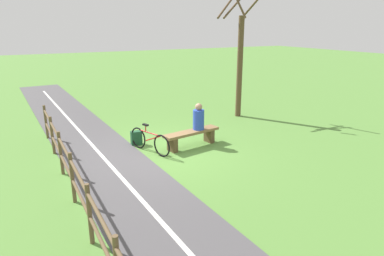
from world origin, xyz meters
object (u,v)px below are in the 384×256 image
(bicycle, at_px, (150,141))
(backpack, at_px, (136,138))
(bench, at_px, (191,136))
(person_seated, at_px, (199,118))
(tree_near_bench, at_px, (239,60))

(bicycle, xyz_separation_m, backpack, (0.13, -0.82, -0.13))
(bench, xyz_separation_m, person_seated, (-0.27, -0.04, 0.51))
(bench, bearing_deg, person_seated, -180.00)
(person_seated, bearing_deg, bicycle, -12.41)
(person_seated, distance_m, bicycle, 1.67)
(bicycle, bearing_deg, bench, 64.91)
(bicycle, height_order, backpack, bicycle)
(bench, xyz_separation_m, backpack, (1.45, -0.95, -0.13))
(backpack, bearing_deg, tree_near_bench, -163.33)
(bench, height_order, backpack, bench)
(bench, bearing_deg, bicycle, -14.97)
(tree_near_bench, bearing_deg, bench, 35.24)
(person_seated, xyz_separation_m, tree_near_bench, (-3.12, -2.35, 1.43))
(backpack, bearing_deg, person_seated, 152.25)
(person_seated, xyz_separation_m, bicycle, (1.58, -0.08, -0.51))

